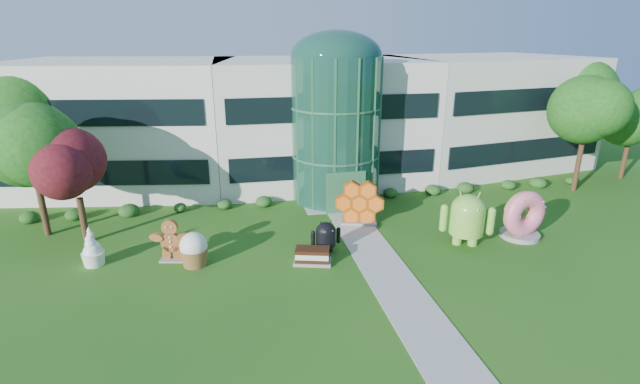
{
  "coord_description": "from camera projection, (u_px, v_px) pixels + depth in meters",
  "views": [
    {
      "loc": [
        -7.25,
        -18.57,
        11.27
      ],
      "look_at": [
        -2.3,
        6.0,
        2.6
      ],
      "focal_mm": 26.0,
      "sensor_mm": 36.0,
      "label": 1
    }
  ],
  "objects": [
    {
      "name": "ground",
      "position": [
        391.0,
        280.0,
        22.25
      ],
      "size": [
        140.0,
        140.0,
        0.0
      ],
      "primitive_type": "plane",
      "color": "#215114",
      "rests_on": "ground"
    },
    {
      "name": "building",
      "position": [
        319.0,
        119.0,
        37.4
      ],
      "size": [
        46.0,
        15.0,
        9.3
      ],
      "primitive_type": null,
      "color": "beige",
      "rests_on": "ground"
    },
    {
      "name": "atrium",
      "position": [
        336.0,
        130.0,
        31.76
      ],
      "size": [
        6.0,
        6.0,
        9.8
      ],
      "primitive_type": "cylinder",
      "color": "#194738",
      "rests_on": "ground"
    },
    {
      "name": "walkway",
      "position": [
        378.0,
        261.0,
        24.09
      ],
      "size": [
        2.4,
        20.0,
        0.04
      ],
      "primitive_type": "cube",
      "color": "#9E9E93",
      "rests_on": "ground"
    },
    {
      "name": "tree_red",
      "position": [
        78.0,
        192.0,
        25.32
      ],
      "size": [
        4.0,
        4.0,
        6.0
      ],
      "primitive_type": null,
      "color": "#3F0C14",
      "rests_on": "ground"
    },
    {
      "name": "trees_backdrop",
      "position": [
        332.0,
        137.0,
        32.92
      ],
      "size": [
        52.0,
        8.0,
        8.4
      ],
      "primitive_type": null,
      "color": "#144912",
      "rests_on": "ground"
    },
    {
      "name": "android_green",
      "position": [
        467.0,
        216.0,
        25.42
      ],
      "size": [
        3.58,
        3.02,
        3.44
      ],
      "primitive_type": null,
      "rotation": [
        0.0,
        0.0,
        -0.38
      ],
      "color": "#79BE3C",
      "rests_on": "ground"
    },
    {
      "name": "android_black",
      "position": [
        326.0,
        235.0,
        24.82
      ],
      "size": [
        1.88,
        1.38,
        1.99
      ],
      "primitive_type": null,
      "rotation": [
        0.0,
        0.0,
        0.12
      ],
      "color": "black",
      "rests_on": "ground"
    },
    {
      "name": "donut",
      "position": [
        523.0,
        214.0,
        26.46
      ],
      "size": [
        2.94,
        1.75,
        2.88
      ],
      "primitive_type": null,
      "rotation": [
        0.0,
        0.0,
        0.16
      ],
      "color": "#DC5373",
      "rests_on": "ground"
    },
    {
      "name": "gingerbread",
      "position": [
        171.0,
        240.0,
        23.88
      ],
      "size": [
        2.61,
        1.45,
        2.28
      ],
      "primitive_type": null,
      "rotation": [
        0.0,
        0.0,
        -0.21
      ],
      "color": "maroon",
      "rests_on": "ground"
    },
    {
      "name": "ice_cream_sandwich",
      "position": [
        312.0,
        256.0,
        23.72
      ],
      "size": [
        2.09,
        1.42,
        0.85
      ],
      "primitive_type": null,
      "rotation": [
        0.0,
        0.0,
        -0.27
      ],
      "color": "black",
      "rests_on": "ground"
    },
    {
      "name": "honeycomb",
      "position": [
        360.0,
        205.0,
        28.43
      ],
      "size": [
        3.37,
        1.97,
        2.5
      ],
      "primitive_type": null,
      "rotation": [
        0.0,
        0.0,
        -0.28
      ],
      "color": "orange",
      "rests_on": "ground"
    },
    {
      "name": "froyo",
      "position": [
        92.0,
        246.0,
        23.37
      ],
      "size": [
        1.22,
        1.22,
        2.08
      ],
      "primitive_type": null,
      "rotation": [
        0.0,
        0.0,
        0.01
      ],
      "color": "white",
      "rests_on": "ground"
    },
    {
      "name": "cupcake",
      "position": [
        194.0,
        249.0,
        23.39
      ],
      "size": [
        1.76,
        1.76,
        1.79
      ],
      "primitive_type": null,
      "rotation": [
        0.0,
        0.0,
        0.2
      ],
      "color": "white",
      "rests_on": "ground"
    }
  ]
}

